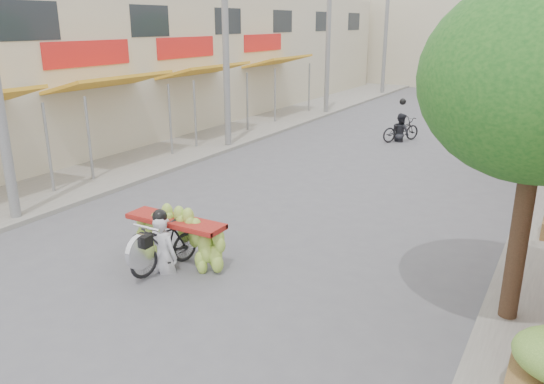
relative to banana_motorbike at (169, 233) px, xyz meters
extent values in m
plane|color=#545459|center=(0.56, -2.90, -0.70)|extent=(120.00, 120.00, 0.00)
cube|color=gray|center=(-6.44, 12.10, -0.64)|extent=(4.00, 60.00, 0.12)
cube|color=#C0B597|center=(-11.44, 11.10, 2.30)|extent=(8.00, 40.00, 6.00)
cylinder|color=slate|center=(-5.74, 1.90, 0.57)|extent=(0.08, 0.08, 2.55)
cube|color=gold|center=(-6.56, 5.10, 2.05)|extent=(1.77, 4.00, 0.53)
cylinder|color=slate|center=(-5.74, 3.30, 0.57)|extent=(0.08, 0.08, 2.55)
cylinder|color=slate|center=(-5.74, 6.90, 0.57)|extent=(0.08, 0.08, 2.55)
cube|color=red|center=(-7.44, 5.10, 2.90)|extent=(0.10, 3.50, 0.80)
cube|color=gold|center=(-6.56, 10.10, 2.05)|extent=(1.77, 4.00, 0.53)
cylinder|color=slate|center=(-5.74, 8.30, 0.57)|extent=(0.08, 0.08, 2.55)
cylinder|color=slate|center=(-5.74, 11.90, 0.57)|extent=(0.08, 0.08, 2.55)
cube|color=red|center=(-7.44, 10.10, 2.90)|extent=(0.10, 3.50, 0.80)
cube|color=gold|center=(-6.56, 16.10, 2.05)|extent=(1.77, 4.00, 0.53)
cylinder|color=slate|center=(-5.74, 14.30, 0.57)|extent=(0.08, 0.08, 2.55)
cylinder|color=slate|center=(-5.74, 17.90, 0.57)|extent=(0.08, 0.08, 2.55)
cube|color=red|center=(-7.44, 16.10, 2.90)|extent=(0.10, 3.50, 0.80)
cube|color=#1E2328|center=(-7.46, 3.10, 3.90)|extent=(0.08, 2.00, 1.10)
cube|color=#1E2328|center=(-7.46, 8.10, 3.90)|extent=(0.08, 2.00, 1.10)
cube|color=#1E2328|center=(-7.46, 13.10, 3.90)|extent=(0.08, 2.00, 1.10)
cube|color=#1E2328|center=(-7.46, 18.10, 3.90)|extent=(0.08, 2.00, 1.10)
cube|color=#1E2328|center=(-7.46, 23.10, 3.90)|extent=(0.08, 2.00, 1.10)
cube|color=#1E2328|center=(-7.46, 28.10, 3.90)|extent=(0.08, 2.00, 1.10)
cube|color=#C0B597|center=(0.56, 35.10, 2.80)|extent=(20.00, 6.00, 7.00)
cylinder|color=slate|center=(-4.84, 9.10, 3.30)|extent=(0.24, 0.24, 8.00)
cylinder|color=slate|center=(-4.84, 18.10, 3.30)|extent=(0.24, 0.24, 8.00)
cylinder|color=slate|center=(-4.84, 27.10, 3.30)|extent=(0.24, 0.24, 8.00)
cylinder|color=#3A2719|center=(5.96, 1.10, 0.90)|extent=(0.28, 0.28, 3.20)
ellipsoid|color=#255B1B|center=(5.96, 1.10, 3.10)|extent=(3.40, 3.40, 2.90)
imported|color=black|center=(0.00, -0.13, -0.23)|extent=(0.78, 1.68, 0.95)
cylinder|color=silver|center=(0.00, -0.78, -0.08)|extent=(0.10, 0.66, 0.66)
cube|color=black|center=(0.00, -0.68, 0.10)|extent=(0.28, 0.22, 0.22)
cylinder|color=silver|center=(0.00, -0.58, 0.32)|extent=(0.60, 0.05, 0.05)
cube|color=maroon|center=(0.00, 0.22, 0.18)|extent=(2.09, 0.55, 0.10)
imported|color=silver|center=(0.00, -0.18, 0.44)|extent=(0.61, 0.45, 1.69)
sphere|color=black|center=(0.00, -0.21, 1.26)|extent=(0.28, 0.28, 0.28)
imported|color=black|center=(0.48, 13.52, -0.23)|extent=(1.41, 1.75, 0.94)
imported|color=#23242A|center=(0.48, 13.52, 0.42)|extent=(0.93, 0.83, 1.65)
sphere|color=black|center=(0.48, 13.52, 0.88)|extent=(0.26, 0.26, 0.26)
imported|color=black|center=(2.07, 19.18, -0.18)|extent=(0.89, 1.86, 1.05)
imported|color=#23242A|center=(2.07, 19.18, 0.42)|extent=(1.15, 0.77, 1.65)
sphere|color=black|center=(2.07, 19.18, 0.88)|extent=(0.26, 0.26, 0.26)
imported|color=black|center=(0.43, 25.00, -0.26)|extent=(0.92, 1.67, 0.89)
imported|color=#23242A|center=(0.43, 25.00, 0.42)|extent=(1.06, 0.74, 1.65)
sphere|color=black|center=(0.43, 25.00, 0.88)|extent=(0.26, 0.26, 0.26)
camera|label=1|loc=(6.40, -7.19, 3.85)|focal=35.00mm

